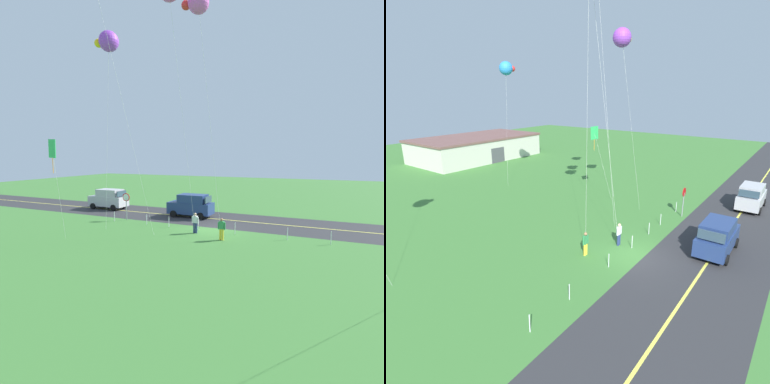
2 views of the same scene
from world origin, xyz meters
TOP-DOWN VIEW (x-y plane):
  - ground_plane at (0.00, 0.00)m, footprint 120.00×120.00m
  - asphalt_road at (0.00, -4.00)m, footprint 120.00×7.00m
  - road_centre_stripe at (0.00, -4.00)m, footprint 120.00×0.16m
  - car_suv_foreground at (3.60, -4.02)m, footprint 4.40×2.12m
  - car_parked_east_near at (14.11, -4.40)m, footprint 4.40×2.12m
  - stop_sign at (8.51, -0.10)m, footprint 0.76×0.08m
  - person_adult_near at (0.71, 1.66)m, footprint 0.58×0.22m
  - person_adult_companion at (-1.80, 2.71)m, footprint 0.58×0.22m
  - kite_green_far at (7.89, 8.49)m, footprint 1.34×1.71m
  - kite_pink_drift at (7.14, 19.10)m, footprint 2.07×1.40m
  - kite_cyan_top at (6.01, 4.90)m, footprint 2.70×2.07m
  - warehouse_distant at (13.65, 34.35)m, footprint 18.36×10.20m
  - fence_post_0 at (-8.97, 0.70)m, footprint 0.05×0.05m
  - fence_post_1 at (-6.11, 0.70)m, footprint 0.05×0.05m
  - fence_post_2 at (-2.23, 0.70)m, footprint 0.05×0.05m
  - fence_post_3 at (0.84, 0.70)m, footprint 0.05×0.05m
  - fence_post_4 at (3.57, 0.70)m, footprint 0.05×0.05m
  - fence_post_5 at (5.79, 0.70)m, footprint 0.05×0.05m
  - fence_post_6 at (9.30, 0.70)m, footprint 0.05×0.05m

SIDE VIEW (x-z plane):
  - ground_plane at x=0.00m, z-range -0.10..0.00m
  - asphalt_road at x=0.00m, z-range 0.00..0.00m
  - road_centre_stripe at x=0.00m, z-range 0.00..0.01m
  - fence_post_0 at x=-8.97m, z-range 0.00..0.90m
  - fence_post_1 at x=-6.11m, z-range 0.00..0.90m
  - fence_post_2 at x=-2.23m, z-range 0.00..0.90m
  - fence_post_3 at x=0.84m, z-range 0.00..0.90m
  - fence_post_4 at x=3.57m, z-range 0.00..0.90m
  - fence_post_5 at x=5.79m, z-range 0.00..0.90m
  - fence_post_6 at x=9.30m, z-range 0.00..0.90m
  - person_adult_near at x=0.71m, z-range 0.06..1.66m
  - person_adult_companion at x=-1.80m, z-range 0.06..1.66m
  - car_suv_foreground at x=3.60m, z-range 0.03..2.27m
  - car_parked_east_near at x=14.11m, z-range 0.03..2.27m
  - warehouse_distant at x=13.65m, z-range 0.00..3.50m
  - stop_sign at x=8.51m, z-range 0.52..3.08m
  - kite_green_far at x=7.89m, z-range 2.82..9.93m
  - kite_pink_drift at x=7.14m, z-range 5.87..19.02m
  - kite_cyan_top at x=6.01m, z-range 6.65..21.35m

